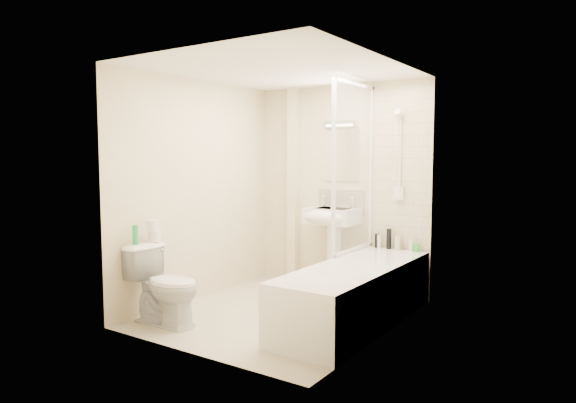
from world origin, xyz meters
The scene contains 26 objects.
floor centered at (0.00, 0.00, 0.00)m, with size 2.50×2.50×0.00m, color beige.
wall_back centered at (0.00, 1.25, 1.20)m, with size 2.20×0.02×2.40m, color beige.
wall_left centered at (-1.10, 0.00, 1.20)m, with size 0.02×2.50×2.40m, color beige.
wall_right centered at (1.10, 0.00, 1.20)m, with size 0.02×2.50×2.40m, color beige.
ceiling centered at (0.00, 0.00, 2.40)m, with size 2.20×2.50×0.02m, color white.
tile_back centered at (0.75, 1.24, 1.42)m, with size 0.70×0.01×1.75m, color beige.
tile_right centered at (1.09, 0.16, 1.42)m, with size 0.01×2.10×1.75m, color beige.
pipe_boxing centered at (-0.62, 1.19, 1.20)m, with size 0.12×0.12×2.40m, color beige.
splashback centered at (0.02, 1.24, 1.03)m, with size 0.60×0.01×0.30m, color beige.
mirror centered at (0.02, 1.24, 1.58)m, with size 0.46×0.01×0.60m, color white.
strip_light centered at (0.02, 1.22, 1.95)m, with size 0.42×0.07×0.07m, color silver.
bathtub centered at (0.75, 0.16, 0.29)m, with size 0.70×2.10×0.55m.
shower_screen centered at (0.40, 0.80, 1.45)m, with size 0.04×0.92×1.80m.
shower_fixture centered at (0.75, 1.19, 1.55)m, with size 0.10×0.16×0.99m.
pedestal_sink centered at (0.02, 1.01, 0.78)m, with size 0.58×0.51×1.11m.
bottle_black_a centered at (0.52, 1.16, 0.63)m, with size 0.06×0.06×0.16m, color black.
bottle_white_a centered at (0.54, 1.16, 0.63)m, with size 0.05×0.05×0.15m, color white.
bottle_black_b centered at (0.66, 1.16, 0.66)m, with size 0.06×0.06×0.22m, color black.
bottle_blue centered at (0.75, 1.16, 0.61)m, with size 0.05×0.05×0.13m, color navy.
bottle_cream centered at (0.76, 1.16, 0.62)m, with size 0.07×0.07×0.15m, color beige.
bottle_white_b centered at (0.92, 1.16, 0.61)m, with size 0.05×0.05×0.12m, color silver.
bottle_green centered at (0.98, 1.16, 0.60)m, with size 0.06×0.06×0.09m, color green.
toilet centered at (-0.72, -0.85, 0.37)m, with size 0.74×0.43×0.74m, color white.
toilet_roll_lower centered at (-0.98, -0.75, 0.80)m, with size 0.12×0.12×0.11m, color white.
toilet_roll_upper centered at (-0.95, -0.79, 0.91)m, with size 0.12×0.12×0.11m, color white.
green_bottle centered at (-0.98, -0.97, 0.84)m, with size 0.05×0.05×0.19m, color green.
Camera 1 is at (2.85, -4.12, 1.57)m, focal length 32.00 mm.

